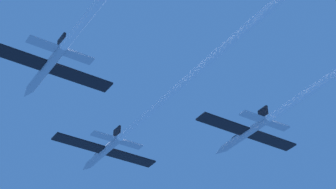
{
  "coord_description": "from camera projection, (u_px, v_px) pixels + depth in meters",
  "views": [
    {
      "loc": [
        -43.47,
        -91.8,
        -54.95
      ],
      "look_at": [
        0.36,
        -23.04,
        -0.26
      ],
      "focal_mm": 63.97,
      "sensor_mm": 36.0,
      "label": 1
    }
  ],
  "objects": [
    {
      "name": "jet_lead",
      "position": [
        155.0,
        107.0,
        101.58
      ],
      "size": [
        21.04,
        66.6,
        3.49
      ],
      "color": "#B2BAC6"
    },
    {
      "name": "jet_right_wing",
      "position": [
        335.0,
        73.0,
        93.2
      ],
      "size": [
        21.04,
        74.16,
        3.49
      ],
      "color": "#B2BAC6"
    }
  ]
}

